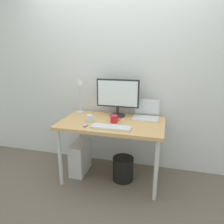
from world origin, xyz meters
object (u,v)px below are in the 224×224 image
laptop (146,114)px  mouse (85,125)px  desk (112,127)px  glass_cup (90,119)px  computer_tower (80,158)px  desk_lamp (78,87)px  keyboard (111,127)px  wastebasket (123,169)px  coffee_mug (114,119)px  monitor (118,96)px

laptop → mouse: bearing=-142.9°
desk → mouse: 0.35m
laptop → glass_cup: laptop is taller
laptop → glass_cup: bearing=-152.3°
glass_cup → computer_tower: glass_cup is taller
desk → laptop: size_ratio=3.87×
laptop → desk_lamp: (-0.90, -0.01, 0.30)m
keyboard → mouse: bearing=-178.8°
desk → computer_tower: desk is taller
desk → glass_cup: size_ratio=11.20×
glass_cup → wastebasket: 0.77m
keyboard → desk: bearing=102.5°
desk_lamp → computer_tower: desk_lamp is taller
mouse → wastebasket: 0.77m
glass_cup → coffee_mug: bearing=12.2°
desk_lamp → glass_cup: size_ratio=4.49×
desk_lamp → keyboard: desk_lamp is taller
laptop → mouse: laptop is taller
desk → keyboard: keyboard is taller
desk_lamp → wastebasket: (0.67, -0.25, -0.97)m
keyboard → mouse: mouse is taller
computer_tower → wastebasket: computer_tower is taller
coffee_mug → wastebasket: coffee_mug is taller
monitor → computer_tower: size_ratio=1.30×
keyboard → mouse: (-0.30, -0.01, 0.01)m
keyboard → coffee_mug: (-0.02, 0.20, 0.03)m
mouse → computer_tower: bearing=128.7°
laptop → computer_tower: size_ratio=0.76×
desk_lamp → coffee_mug: desk_lamp is taller
desk → monitor: size_ratio=2.28×
desk → desk_lamp: 0.71m
laptop → keyboard: (-0.33, -0.47, -0.05)m
monitor → computer_tower: monitor is taller
desk → desk_lamp: bearing=155.9°
glass_cup → monitor: bearing=50.3°
monitor → mouse: size_ratio=6.05×
mouse → computer_tower: size_ratio=0.21×
mouse → coffee_mug: coffee_mug is taller
keyboard → glass_cup: glass_cup is taller
desk → wastebasket: (0.15, -0.02, -0.54)m
mouse → computer_tower: (-0.19, 0.24, -0.57)m
desk → mouse: size_ratio=13.78×
keyboard → glass_cup: (-0.30, 0.14, 0.03)m
coffee_mug → mouse: bearing=-143.9°
mouse → glass_cup: glass_cup is taller
coffee_mug → glass_cup: size_ratio=1.13×
desk_lamp → mouse: bearing=-59.8°
desk_lamp → computer_tower: (0.08, -0.23, -0.91)m
laptop → computer_tower: bearing=-163.7°
glass_cup → computer_tower: 0.63m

